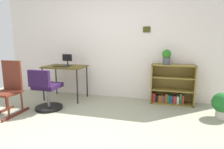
{
  "coord_description": "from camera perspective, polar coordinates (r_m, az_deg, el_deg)",
  "views": [
    {
      "loc": [
        1.29,
        -2.15,
        1.34
      ],
      "look_at": [
        0.39,
        1.11,
        0.72
      ],
      "focal_mm": 30.56,
      "sensor_mm": 36.0,
      "label": 1
    }
  ],
  "objects": [
    {
      "name": "desk",
      "position": [
        4.42,
        -13.82,
        1.63
      ],
      "size": [
        0.9,
        0.61,
        0.76
      ],
      "color": "brown",
      "rests_on": "ground_plane"
    },
    {
      "name": "rocking_chair",
      "position": [
        3.95,
        -28.4,
        -3.46
      ],
      "size": [
        0.42,
        0.64,
        0.97
      ],
      "color": "#582318",
      "rests_on": "ground_plane"
    },
    {
      "name": "office_chair",
      "position": [
        3.86,
        -19.04,
        -5.08
      ],
      "size": [
        0.52,
        0.55,
        0.81
      ],
      "color": "black",
      "rests_on": "ground_plane"
    },
    {
      "name": "potted_plant_floor",
      "position": [
        3.79,
        30.17,
        -7.63
      ],
      "size": [
        0.35,
        0.35,
        0.46
      ],
      "color": "#B7B2A8",
      "rests_on": "ground_plane"
    },
    {
      "name": "keyboard",
      "position": [
        4.3,
        -14.96,
        2.38
      ],
      "size": [
        0.35,
        0.15,
        0.02
      ],
      "primitive_type": "cube",
      "color": "#29271A",
      "rests_on": "desk"
    },
    {
      "name": "ground_plane",
      "position": [
        2.84,
        -14.35,
        -18.06
      ],
      "size": [
        6.24,
        6.24,
        0.0
      ],
      "primitive_type": "plane",
      "color": "gray"
    },
    {
      "name": "potted_plant_on_shelf",
      "position": [
        4.07,
        16.01,
        5.21
      ],
      "size": [
        0.18,
        0.18,
        0.3
      ],
      "color": "#474C51",
      "rests_on": "bookshelf_low"
    },
    {
      "name": "monitor",
      "position": [
        4.49,
        -13.21,
        4.14
      ],
      "size": [
        0.23,
        0.19,
        0.26
      ],
      "color": "#262628",
      "rests_on": "desk"
    },
    {
      "name": "wall_back",
      "position": [
        4.49,
        -1.29,
        8.8
      ],
      "size": [
        5.2,
        0.12,
        2.43
      ],
      "color": "silver",
      "rests_on": "ground_plane"
    },
    {
      "name": "bookshelf_low",
      "position": [
        4.23,
        17.38,
        -3.38
      ],
      "size": [
        0.87,
        0.3,
        0.84
      ],
      "color": "olive",
      "rests_on": "ground_plane"
    }
  ]
}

